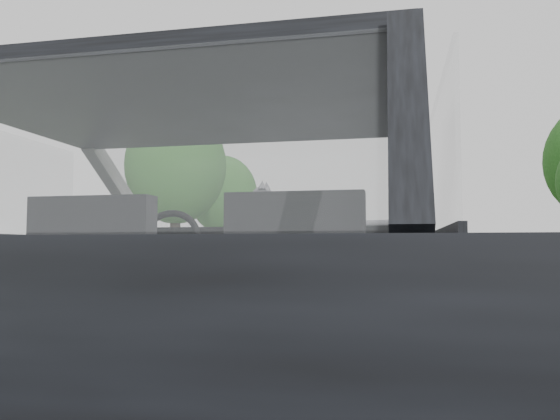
% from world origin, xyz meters
% --- Properties ---
extents(subject_car, '(1.80, 4.00, 1.45)m').
position_xyz_m(subject_car, '(0.00, 0.00, 0.72)').
color(subject_car, black).
rests_on(subject_car, ground).
extents(dashboard, '(1.58, 0.45, 0.30)m').
position_xyz_m(dashboard, '(0.00, 0.62, 0.85)').
color(dashboard, black).
rests_on(dashboard, subject_car).
extents(driver_seat, '(0.50, 0.72, 0.42)m').
position_xyz_m(driver_seat, '(-0.40, -0.29, 0.88)').
color(driver_seat, black).
rests_on(driver_seat, subject_car).
extents(passenger_seat, '(0.50, 0.72, 0.42)m').
position_xyz_m(passenger_seat, '(0.40, -0.29, 0.88)').
color(passenger_seat, black).
rests_on(passenger_seat, subject_car).
extents(steering_wheel, '(0.36, 0.36, 0.04)m').
position_xyz_m(steering_wheel, '(-0.40, 0.33, 0.92)').
color(steering_wheel, black).
rests_on(steering_wheel, dashboard).
extents(cat, '(0.62, 0.27, 0.27)m').
position_xyz_m(cat, '(0.28, 0.66, 1.09)').
color(cat, gray).
rests_on(cat, dashboard).
extents(other_car, '(2.21, 4.57, 1.45)m').
position_xyz_m(other_car, '(-0.18, 24.11, 0.73)').
color(other_car, '#9EA2AF').
rests_on(other_car, ground).
extents(tree_5, '(6.56, 6.56, 7.71)m').
position_xyz_m(tree_5, '(-10.06, 23.40, 3.86)').
color(tree_5, '#1C4B16').
rests_on(tree_5, ground).
extents(tree_6, '(4.71, 4.71, 6.54)m').
position_xyz_m(tree_6, '(-9.88, 30.64, 3.27)').
color(tree_6, '#1C4B16').
rests_on(tree_6, ground).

